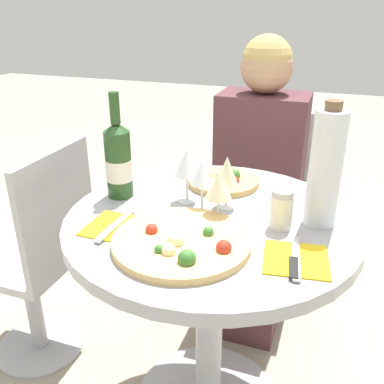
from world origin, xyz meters
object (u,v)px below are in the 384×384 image
object	(u,v)px
pizza_large	(182,242)
tall_carafe	(325,169)
chair_behind_diner	(259,210)
seated_diner	(255,198)
wine_bottle	(118,160)
dining_table	(210,273)
chair_empty_side	(39,262)

from	to	relation	value
pizza_large	tall_carafe	xyz separation A→B (m)	(0.31, 0.23, 0.15)
chair_behind_diner	seated_diner	world-z (taller)	seated_diner
seated_diner	wine_bottle	bearing A→B (deg)	59.53
chair_behind_diner	tall_carafe	world-z (taller)	tall_carafe
dining_table	seated_diner	size ratio (longest dim) A/B	0.69
chair_behind_diner	pizza_large	size ratio (longest dim) A/B	2.48
wine_bottle	chair_behind_diner	bearing A→B (deg)	64.89
dining_table	pizza_large	world-z (taller)	pizza_large
dining_table	tall_carafe	xyz separation A→B (m)	(0.29, 0.06, 0.35)
dining_table	chair_empty_side	xyz separation A→B (m)	(-0.67, 0.04, -0.13)
pizza_large	wine_bottle	world-z (taller)	wine_bottle
pizza_large	chair_empty_side	bearing A→B (deg)	161.50
chair_empty_side	chair_behind_diner	bearing A→B (deg)	-44.74
chair_behind_diner	chair_empty_side	distance (m)	0.97
chair_behind_diner	wine_bottle	size ratio (longest dim) A/B	2.68
chair_behind_diner	pizza_large	xyz separation A→B (m)	(-0.03, -0.91, 0.33)
dining_table	wine_bottle	world-z (taller)	wine_bottle
seated_diner	dining_table	bearing A→B (deg)	88.77
seated_diner	tall_carafe	distance (m)	0.70
chair_empty_side	pizza_large	distance (m)	0.76
dining_table	seated_diner	bearing A→B (deg)	88.77
chair_empty_side	tall_carafe	xyz separation A→B (m)	(0.96, 0.02, 0.48)
pizza_large	tall_carafe	bearing A→B (deg)	37.24
tall_carafe	pizza_large	bearing A→B (deg)	-142.76
dining_table	chair_empty_side	world-z (taller)	chair_empty_side
pizza_large	wine_bottle	distance (m)	0.38
chair_behind_diner	chair_empty_side	size ratio (longest dim) A/B	1.00
seated_diner	pizza_large	xyz separation A→B (m)	(-0.03, -0.77, 0.21)
seated_diner	wine_bottle	size ratio (longest dim) A/B	3.71
seated_diner	tall_carafe	world-z (taller)	seated_diner
dining_table	wine_bottle	distance (m)	0.44
tall_carafe	chair_behind_diner	bearing A→B (deg)	112.17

